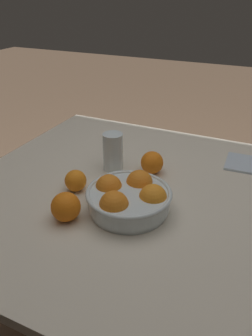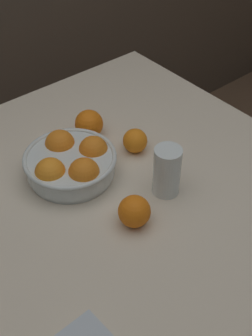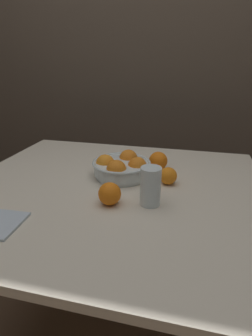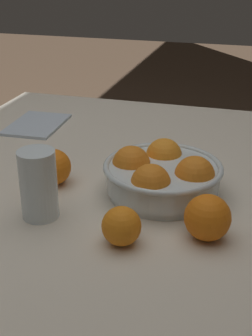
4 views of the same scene
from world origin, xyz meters
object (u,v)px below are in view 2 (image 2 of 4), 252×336
Objects in this scene: orange_loose_near_bowl at (89,124)px; juice_glass at (167,172)px; orange_loose_aside at (135,141)px; fruit_bowl at (71,163)px; orange_loose_front at (134,211)px.

juice_glass is at bearing -87.73° from orange_loose_near_bowl.
juice_glass is at bearing -104.50° from orange_loose_aside.
fruit_bowl is 3.55× the size of orange_loose_aside.
orange_loose_near_bowl reaches higher than orange_loose_front.
fruit_bowl reaches higher than orange_loose_aside.
orange_loose_near_bowl is at bearing 92.27° from juice_glass.
orange_loose_aside is (0.05, 0.17, -0.03)m from juice_glass.
juice_glass is 0.18m from orange_loose_aside.
fruit_bowl is 1.82× the size of juice_glass.
juice_glass is 1.63× the size of orange_loose_near_bowl.
orange_loose_front is 0.27m from orange_loose_aside.
juice_glass is 1.72× the size of orange_loose_front.
orange_loose_front is at bearing -130.79° from orange_loose_aside.
fruit_bowl is 0.25m from juice_glass.
orange_loose_aside is at bearing -7.97° from fruit_bowl.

